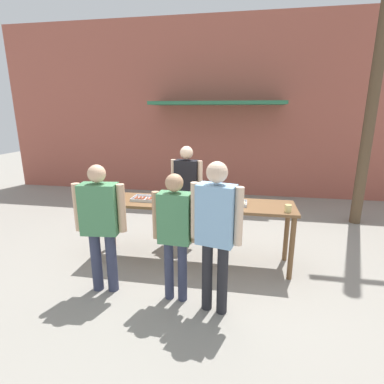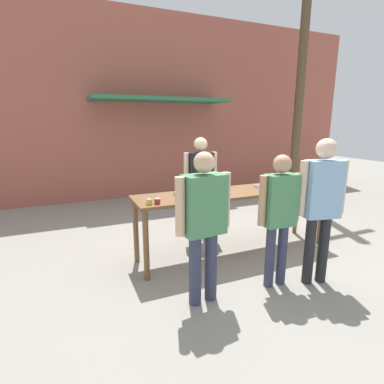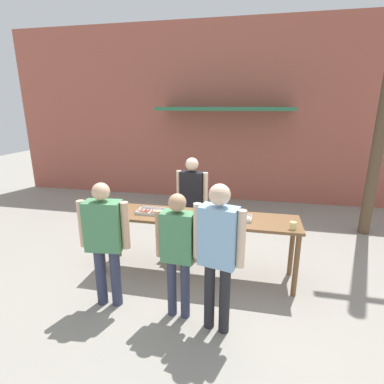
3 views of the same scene
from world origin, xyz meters
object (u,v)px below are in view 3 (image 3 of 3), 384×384
Objects in this scene: condiment_jar_mustard at (105,212)px; person_customer_holding_hotdog at (105,236)px; food_tray_sausages at (152,212)px; beer_cup at (293,226)px; condiment_jar_ketchup at (111,213)px; person_customer_with_cup at (218,247)px; person_customer_waiting_in_line at (178,246)px; person_server_behind_table at (192,197)px; food_tray_buns at (237,218)px.

person_customer_holding_hotdog is at bearing -62.75° from condiment_jar_mustard.
beer_cup is at bearing -5.83° from food_tray_sausages.
person_customer_with_cup is at bearing -27.74° from condiment_jar_ketchup.
person_server_behind_table is at bearing -80.04° from person_customer_waiting_in_line.
condiment_jar_ketchup is 0.04× the size of person_customer_holding_hotdog.
food_tray_sausages is 0.59m from condiment_jar_ketchup.
condiment_jar_mustard is (-0.64, -0.21, 0.02)m from food_tray_sausages.
beer_cup is at bearing -120.23° from person_customer_with_cup.
food_tray_sausages is 1.58m from person_customer_with_cup.
person_customer_with_cup is (1.14, -1.10, 0.08)m from food_tray_sausages.
person_customer_waiting_in_line is (0.93, -0.03, -0.03)m from person_customer_holding_hotdog.
food_tray_sausages is 1.27m from food_tray_buns.
food_tray_buns is at bearing -154.71° from person_customer_holding_hotdog.
person_server_behind_table is 1.07× the size of person_customer_waiting_in_line.
condiment_jar_mustard is 1.00× the size of condiment_jar_ketchup.
beer_cup is 0.06× the size of person_customer_waiting_in_line.
condiment_jar_ketchup is at bearing -3.41° from condiment_jar_mustard.
food_tray_buns is 5.65× the size of condiment_jar_mustard.
person_customer_holding_hotdog is at bearing -69.07° from condiment_jar_ketchup.
person_customer_waiting_in_line reaches higher than condiment_jar_ketchup.
person_customer_waiting_in_line is at bearing -31.91° from condiment_jar_ketchup.
person_customer_with_cup is (0.68, -1.83, 0.04)m from person_server_behind_table.
person_server_behind_table is at bearing 148.61° from beer_cup.
person_customer_holding_hotdog reaches higher than person_customer_waiting_in_line.
food_tray_buns is 0.26× the size of person_customer_waiting_in_line.
person_customer_waiting_in_line is at bearing -55.77° from food_tray_sausages.
condiment_jar_mustard is 0.04× the size of person_server_behind_table.
condiment_jar_ketchup is at bearing -75.06° from person_customer_holding_hotdog.
person_customer_with_cup reaches higher than condiment_jar_ketchup.
person_customer_holding_hotdog is 1.42m from person_customer_with_cup.
beer_cup is (0.73, -0.20, 0.03)m from food_tray_buns.
person_customer_with_cup is (-0.13, -1.10, 0.08)m from food_tray_buns.
food_tray_buns is at bearing 0.04° from food_tray_sausages.
food_tray_sausages is at bearing -30.71° from person_customer_with_cup.
beer_cup is 0.06× the size of person_server_behind_table.
person_server_behind_table is (1.10, 0.94, 0.03)m from condiment_jar_mustard.
person_customer_holding_hotdog is 0.94× the size of person_customer_with_cup.
condiment_jar_mustard is 1.99m from person_customer_with_cup.
person_customer_with_cup reaches higher than food_tray_buns.
person_server_behind_table reaches higher than food_tray_sausages.
food_tray_sausages is 1.06× the size of food_tray_buns.
condiment_jar_mustard is 0.10m from condiment_jar_ketchup.
person_customer_waiting_in_line is at bearing -2.42° from person_customer_with_cup.
condiment_jar_mustard is at bearing -68.73° from person_customer_holding_hotdog.
food_tray_sausages is 0.97m from person_customer_holding_hotdog.
beer_cup is at bearing 0.20° from condiment_jar_mustard.
food_tray_sausages is 0.26× the size of person_customer_holding_hotdog.
person_customer_holding_hotdog is (-0.73, -1.66, -0.04)m from person_server_behind_table.
condiment_jar_mustard is at bearing 176.59° from condiment_jar_ketchup.
person_customer_with_cup is 0.51m from person_customer_waiting_in_line.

